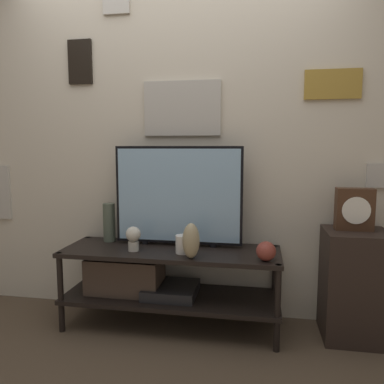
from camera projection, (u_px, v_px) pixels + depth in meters
The scene contains 11 objects.
ground_plane at pixel (161, 346), 2.38m from camera, with size 12.00×12.00×0.00m, color #4C3D2D.
wall_back at pixel (179, 134), 2.78m from camera, with size 6.40×0.08×2.70m.
media_console at pixel (153, 276), 2.64m from camera, with size 1.50×0.49×0.55m.
television at pixel (178, 195), 2.65m from camera, with size 0.91×0.05×0.71m.
vase_round_glass at pixel (266, 251), 2.32m from camera, with size 0.12×0.12×0.12m.
vase_urn_stoneware at pixel (191, 241), 2.37m from camera, with size 0.11×0.12×0.23m.
vase_tall_ceramic at pixel (109, 222), 2.80m from camera, with size 0.09×0.09×0.29m.
candle_jar at pixel (183, 244), 2.49m from camera, with size 0.10×0.10×0.12m.
decorative_bust at pixel (133, 237), 2.54m from camera, with size 0.10×0.10×0.17m.
side_table at pixel (355, 285), 2.45m from camera, with size 0.40×0.38×0.72m.
mantel_clock at pixel (354, 209), 2.43m from camera, with size 0.23×0.11×0.27m.
Camera 1 is at (0.59, -2.17, 1.26)m, focal length 35.00 mm.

